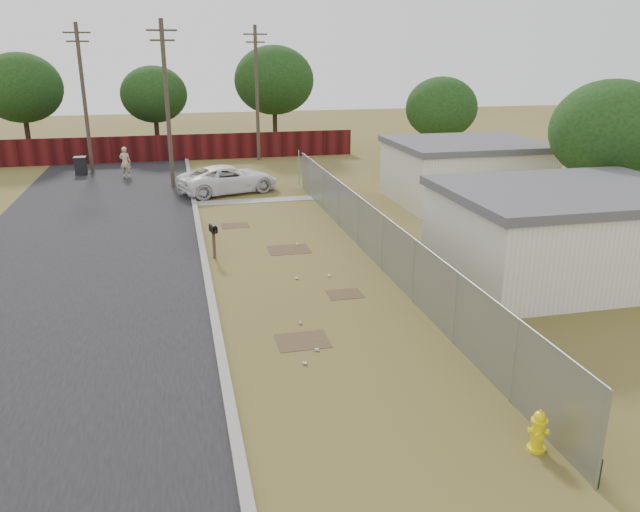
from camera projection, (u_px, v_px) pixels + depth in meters
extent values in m
plane|color=brown|center=(296.00, 276.00, 21.53)|extent=(120.00, 120.00, 0.00)
cube|color=black|center=(93.00, 228.00, 27.31)|extent=(9.00, 60.00, 0.02)
cube|color=gray|center=(197.00, 221.00, 28.26)|extent=(0.25, 60.00, 0.12)
cube|color=gray|center=(253.00, 201.00, 32.16)|extent=(6.20, 1.00, 0.03)
cylinder|color=gray|center=(603.00, 441.00, 10.79)|extent=(0.06, 0.06, 2.00)
cylinder|color=gray|center=(514.00, 361.00, 13.57)|extent=(0.06, 0.06, 2.00)
cylinder|color=gray|center=(455.00, 308.00, 16.34)|extent=(0.06, 0.06, 2.00)
cylinder|color=gray|center=(413.00, 271.00, 19.11)|extent=(0.06, 0.06, 2.00)
cylinder|color=gray|center=(382.00, 242.00, 21.88)|extent=(0.06, 0.06, 2.00)
cylinder|color=gray|center=(358.00, 221.00, 24.66)|extent=(0.06, 0.06, 2.00)
cylinder|color=gray|center=(339.00, 203.00, 27.43)|extent=(0.06, 0.06, 2.00)
cylinder|color=gray|center=(323.00, 189.00, 30.20)|extent=(0.06, 0.06, 2.00)
cylinder|color=gray|center=(310.00, 177.00, 32.97)|extent=(0.06, 0.06, 2.00)
cylinder|color=gray|center=(299.00, 167.00, 35.75)|extent=(0.06, 0.06, 2.00)
cylinder|color=gray|center=(374.00, 208.00, 22.49)|extent=(0.04, 26.00, 0.04)
cube|color=gray|center=(374.00, 235.00, 22.81)|extent=(0.01, 26.00, 2.00)
cube|color=black|center=(375.00, 253.00, 23.04)|extent=(0.03, 26.00, 0.60)
cube|color=#4C1011|center=(142.00, 149.00, 43.06)|extent=(30.00, 0.12, 1.80)
cylinder|color=#4D4233|center=(167.00, 106.00, 34.04)|extent=(0.24, 0.24, 9.00)
cube|color=#4D4233|center=(162.00, 30.00, 32.81)|extent=(1.60, 0.10, 0.10)
cube|color=#4D4233|center=(162.00, 40.00, 32.96)|extent=(1.30, 0.10, 0.10)
cylinder|color=#4D4233|center=(84.00, 99.00, 38.51)|extent=(0.24, 0.24, 9.00)
cube|color=#4D4233|center=(77.00, 32.00, 37.28)|extent=(1.60, 0.10, 0.10)
cube|color=#4D4233|center=(78.00, 41.00, 37.43)|extent=(1.30, 0.10, 0.10)
cylinder|color=#4D4233|center=(257.00, 94.00, 42.72)|extent=(0.24, 0.24, 9.00)
cube|color=#4D4233|center=(255.00, 34.00, 41.49)|extent=(1.60, 0.10, 0.10)
cube|color=#4D4233|center=(255.00, 42.00, 41.65)|extent=(1.30, 0.10, 0.10)
cube|color=white|center=(566.00, 237.00, 21.18)|extent=(8.00, 6.00, 2.80)
cube|color=#4F4F54|center=(572.00, 192.00, 20.69)|extent=(8.32, 6.24, 0.30)
cube|color=white|center=(465.00, 174.00, 31.67)|extent=(7.00, 6.00, 2.80)
cube|color=#4F4F54|center=(467.00, 144.00, 31.18)|extent=(7.28, 6.24, 0.30)
cylinder|color=#301F15|center=(28.00, 134.00, 44.80)|extent=(0.36, 0.36, 3.30)
ellipsoid|color=black|center=(21.00, 88.00, 43.78)|extent=(5.70, 5.70, 4.84)
cylinder|color=#301F15|center=(157.00, 132.00, 47.73)|extent=(0.36, 0.36, 2.86)
ellipsoid|color=black|center=(154.00, 94.00, 46.85)|extent=(4.94, 4.94, 4.20)
cylinder|color=#301F15|center=(275.00, 126.00, 48.64)|extent=(0.36, 0.36, 3.52)
ellipsoid|color=black|center=(274.00, 80.00, 47.55)|extent=(6.08, 6.08, 5.17)
cylinder|color=#301F15|center=(439.00, 148.00, 40.55)|extent=(0.36, 0.36, 2.64)
ellipsoid|color=black|center=(441.00, 108.00, 39.74)|extent=(4.56, 4.56, 3.88)
cylinder|color=#301F15|center=(601.00, 196.00, 26.87)|extent=(0.36, 0.36, 2.86)
ellipsoid|color=black|center=(610.00, 131.00, 25.99)|extent=(4.94, 4.94, 4.20)
cylinder|color=yellow|center=(536.00, 448.00, 12.19)|extent=(0.47, 0.47, 0.06)
cylinder|color=yellow|center=(538.00, 434.00, 12.10)|extent=(0.33, 0.33, 0.61)
cylinder|color=yellow|center=(540.00, 421.00, 12.00)|extent=(0.43, 0.43, 0.05)
sphere|color=yellow|center=(540.00, 417.00, 11.97)|extent=(0.32, 0.32, 0.24)
cylinder|color=yellow|center=(541.00, 411.00, 11.93)|extent=(0.06, 0.06, 0.06)
cylinder|color=yellow|center=(530.00, 430.00, 12.10)|extent=(0.14, 0.15, 0.12)
cylinder|color=yellow|center=(546.00, 432.00, 12.05)|extent=(0.14, 0.15, 0.12)
cylinder|color=yellow|center=(539.00, 436.00, 11.94)|extent=(0.18, 0.17, 0.15)
cube|color=brown|center=(214.00, 244.00, 23.21)|extent=(0.12, 0.12, 1.09)
cube|color=black|center=(213.00, 229.00, 23.03)|extent=(0.31, 0.55, 0.20)
cylinder|color=black|center=(213.00, 227.00, 23.00)|extent=(0.31, 0.55, 0.20)
cube|color=#AC0D0C|center=(215.00, 231.00, 22.78)|extent=(0.03, 0.05, 0.11)
imported|color=white|center=(229.00, 179.00, 33.83)|extent=(5.91, 4.04, 1.50)
imported|color=#C1AF8D|center=(125.00, 162.00, 37.89)|extent=(0.77, 0.62, 1.85)
cube|color=black|center=(81.00, 166.00, 38.74)|extent=(0.67, 0.67, 1.06)
cube|color=black|center=(80.00, 158.00, 38.56)|extent=(0.73, 0.73, 0.09)
cylinder|color=black|center=(86.00, 174.00, 38.63)|extent=(0.06, 0.22, 0.22)
cylinder|color=silver|center=(317.00, 350.00, 16.18)|extent=(0.11, 0.09, 0.07)
cylinder|color=#B9BABF|center=(300.00, 323.00, 17.74)|extent=(0.12, 0.12, 0.07)
cylinder|color=silver|center=(329.00, 276.00, 21.46)|extent=(0.10, 0.12, 0.07)
cylinder|color=#B9BABF|center=(305.00, 363.00, 15.47)|extent=(0.12, 0.12, 0.07)
cylinder|color=silver|center=(298.00, 244.00, 24.96)|extent=(0.07, 0.10, 0.07)
cylinder|color=#B9BABF|center=(297.00, 278.00, 21.21)|extent=(0.12, 0.12, 0.07)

